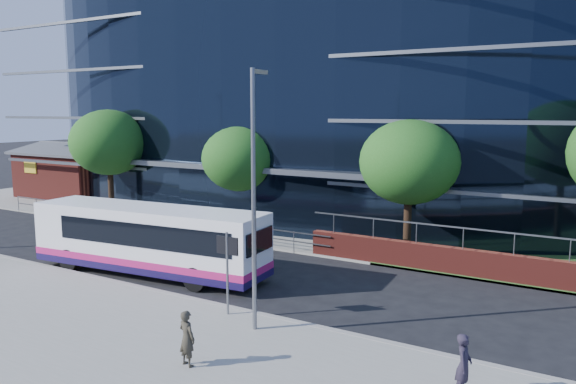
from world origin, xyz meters
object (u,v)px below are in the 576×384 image
Objects in this scene: tree_far_b at (240,159)px; pedestrian_b at (187,338)px; tree_far_c at (409,162)px; tree_far_a at (109,143)px; city_bus at (150,239)px; pedestrian at (464,365)px; street_sign at (227,256)px; brick_pavilion at (77,173)px; streetlight_east at (254,193)px.

tree_far_b is 17.51m from pedestrian_b.
tree_far_c is at bearing -2.86° from tree_far_b.
tree_far_c is 14.72m from pedestrian_b.
tree_far_a reaches higher than city_bus.
tree_far_a is at bearing 59.80° from pedestrian.
street_sign is at bearing -55.92° from tree_far_b.
tree_far_a is (9.00, -4.50, 2.92)m from brick_pavilion.
brick_pavilion is 30.49m from street_sign.
city_bus reaches higher than pedestrian_b.
brick_pavilion is at bearing 153.45° from tree_far_a.
pedestrian is at bearing -150.42° from pedestrian_b.
city_bus is 7.04× the size of pedestrian.
tree_far_a is at bearing 180.00° from tree_far_c.
tree_far_a is 10.03m from tree_far_b.
street_sign is at bearing -29.65° from brick_pavilion.
tree_far_b is 3.96× the size of pedestrian_b.
city_bus is at bearing -31.64° from brick_pavilion.
tree_far_c reaches higher than street_sign.
streetlight_east is at bearing -52.37° from tree_far_b.
pedestrian_b is at bearing -45.32° from city_bus.
streetlight_east is 0.74× the size of city_bus.
tree_far_c reaches higher than pedestrian.
streetlight_east is at bearing -30.46° from tree_far_a.
tree_far_b is at bearing 177.14° from tree_far_c.
streetlight_east is 4.66m from pedestrian_b.
tree_far_c is (2.50, 10.59, 2.39)m from street_sign.
tree_far_b is at bearing 2.86° from tree_far_a.
street_sign is 20.63m from tree_far_a.
streetlight_east is (-1.00, -11.17, -0.10)m from tree_far_c.
tree_far_c is 11.22m from streetlight_east.
tree_far_c reaches higher than pedestrian_b.
tree_far_a is at bearing 149.54° from streetlight_east.
city_bus is at bearing -135.70° from tree_far_c.
tree_far_a reaches higher than tree_far_b.
tree_far_a reaches higher than tree_far_c.
street_sign is 2.80m from streetlight_east.
tree_far_b is 9.24m from city_bus.
streetlight_east is at bearing -21.36° from street_sign.
city_bus is (11.60, -8.20, -3.33)m from tree_far_a.
tree_far_b is 0.76× the size of streetlight_east.
pedestrian_b is at bearing -33.87° from brick_pavilion.
street_sign is at bearing 74.69° from pedestrian.
tree_far_b is 14.74m from streetlight_east.
pedestrian is at bearing -10.34° from street_sign.
tree_far_b is at bearing 124.08° from street_sign.
tree_far_c is 12.11m from city_bus.
brick_pavilion is 1.42× the size of tree_far_b.
pedestrian is (14.01, -3.87, -0.61)m from city_bus.
streetlight_east is (9.00, -11.67, 0.23)m from tree_far_b.
streetlight_east reaches higher than tree_far_c.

